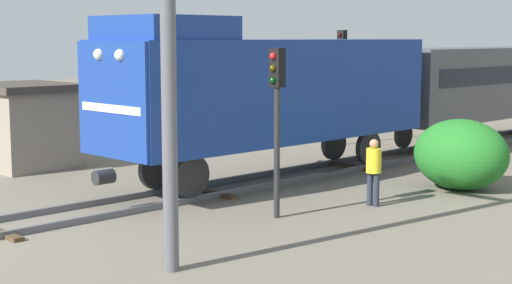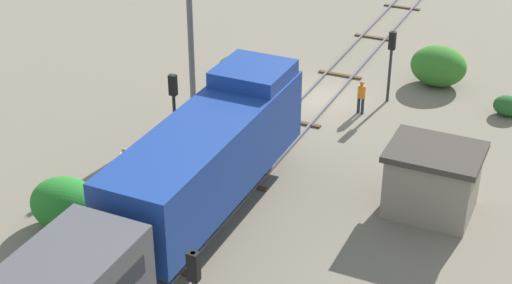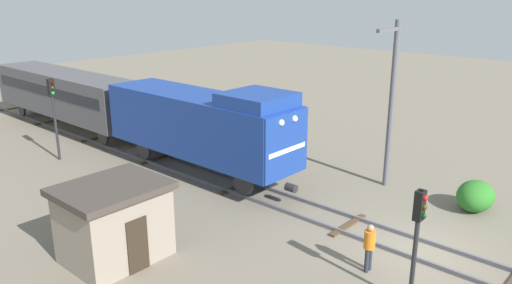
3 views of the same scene
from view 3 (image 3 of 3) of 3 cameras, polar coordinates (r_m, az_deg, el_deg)
ground_plane at (r=19.32m, az=18.37°, el=-11.83°), size 110.16×110.16×0.00m
railway_track at (r=19.29m, az=18.39°, el=-11.65°), size 2.40×73.44×0.16m
locomotive at (r=24.64m, az=-6.24°, el=2.21°), size 2.90×11.60×4.60m
passenger_car_leading at (r=35.51m, az=-20.95°, el=5.36°), size 2.84×14.00×3.66m
traffic_signal_near at (r=15.16m, az=18.00°, el=-9.17°), size 0.32×0.34×3.67m
traffic_signal_mid at (r=25.03m, az=4.34°, el=2.50°), size 0.32×0.34×3.98m
traffic_signal_far at (r=28.96m, az=-22.16°, el=3.98°), size 0.32×0.34×4.50m
worker_near_track at (r=17.22m, az=12.83°, el=-11.31°), size 0.38×0.38×1.70m
worker_by_signal at (r=27.74m, az=0.87°, el=0.19°), size 0.38×0.38×1.70m
catenary_mast at (r=23.74m, az=15.21°, el=4.53°), size 1.94×0.28×7.79m
relay_hut at (r=18.07m, az=-15.91°, el=-8.74°), size 3.50×2.90×2.74m
bush_near at (r=30.29m, az=-3.61°, el=1.61°), size 2.72×2.23×1.98m
bush_mid at (r=23.18m, az=23.79°, el=-5.67°), size 1.83×1.50×1.33m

